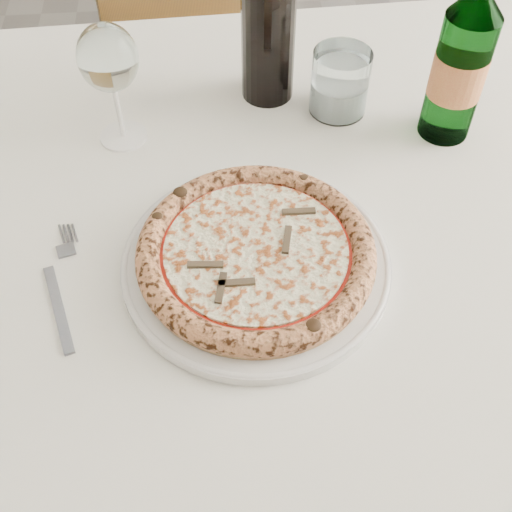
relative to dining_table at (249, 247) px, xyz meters
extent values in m
cube|color=#5A5A5B|center=(0.16, 0.18, -0.68)|extent=(5.00, 6.00, 0.02)
cube|color=brown|center=(0.00, 0.00, 0.06)|extent=(1.53, 0.91, 0.04)
cube|color=white|center=(0.00, 0.00, 0.08)|extent=(1.59, 0.98, 0.01)
cube|color=white|center=(0.00, 0.46, -0.03)|extent=(1.56, 0.01, 0.22)
cube|color=brown|center=(-0.02, 0.71, -0.22)|extent=(0.53, 0.53, 0.04)
cylinder|color=brown|center=(0.11, 0.94, -0.46)|extent=(0.04, 0.04, 0.43)
cylinder|color=brown|center=(0.21, 0.59, -0.46)|extent=(0.04, 0.04, 0.43)
cylinder|color=brown|center=(-0.25, 0.83, -0.46)|extent=(0.04, 0.04, 0.43)
cylinder|color=brown|center=(-0.14, 0.48, -0.46)|extent=(0.04, 0.04, 0.43)
cylinder|color=silver|center=(0.00, -0.10, 0.09)|extent=(0.31, 0.31, 0.01)
torus|color=silver|center=(0.00, -0.10, 0.09)|extent=(0.31, 0.31, 0.01)
cylinder|color=tan|center=(0.00, -0.10, 0.10)|extent=(0.27, 0.27, 0.01)
torus|color=#BD7A4D|center=(0.00, -0.10, 0.11)|extent=(0.27, 0.27, 0.03)
cylinder|color=red|center=(0.00, -0.10, 0.11)|extent=(0.23, 0.23, 0.00)
cylinder|color=#FFF7C9|center=(0.00, -0.10, 0.11)|extent=(0.21, 0.21, 0.00)
cube|color=#4A3B26|center=(0.03, -0.10, 0.12)|extent=(0.04, 0.01, 0.00)
cube|color=#4A3B26|center=(0.01, -0.06, 0.12)|extent=(0.02, 0.04, 0.00)
cube|color=#4A3B26|center=(-0.05, -0.06, 0.12)|extent=(0.04, 0.03, 0.00)
cube|color=#4A3B26|center=(-0.03, -0.12, 0.12)|extent=(0.04, 0.03, 0.00)
cube|color=#4A3B26|center=(0.01, -0.15, 0.12)|extent=(0.02, 0.04, 0.00)
cube|color=slate|center=(-0.22, -0.14, 0.08)|extent=(0.05, 0.12, 0.00)
cube|color=slate|center=(-0.22, -0.06, 0.08)|extent=(0.03, 0.02, 0.00)
cylinder|color=slate|center=(-0.23, -0.04, 0.08)|extent=(0.00, 0.03, 0.00)
cylinder|color=slate|center=(-0.23, -0.04, 0.08)|extent=(0.00, 0.03, 0.00)
cylinder|color=slate|center=(-0.22, -0.04, 0.08)|extent=(0.00, 0.03, 0.00)
cylinder|color=slate|center=(-0.22, -0.04, 0.08)|extent=(0.00, 0.03, 0.00)
cylinder|color=white|center=(-0.16, 0.15, 0.08)|extent=(0.07, 0.07, 0.00)
cylinder|color=white|center=(-0.16, 0.15, 0.13)|extent=(0.01, 0.01, 0.09)
ellipsoid|color=white|center=(-0.16, 0.15, 0.21)|extent=(0.08, 0.08, 0.09)
cylinder|color=white|center=(0.14, 0.18, 0.13)|extent=(0.08, 0.08, 0.09)
cylinder|color=white|center=(0.14, 0.18, 0.10)|extent=(0.07, 0.07, 0.05)
cylinder|color=#337539|center=(0.29, 0.12, 0.17)|extent=(0.07, 0.07, 0.18)
cylinder|color=#D5B557|center=(0.29, 0.12, 0.17)|extent=(0.07, 0.07, 0.06)
cylinder|color=black|center=(0.05, 0.23, 0.19)|extent=(0.08, 0.08, 0.22)
camera|label=1|loc=(-0.04, -0.56, 0.67)|focal=45.00mm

